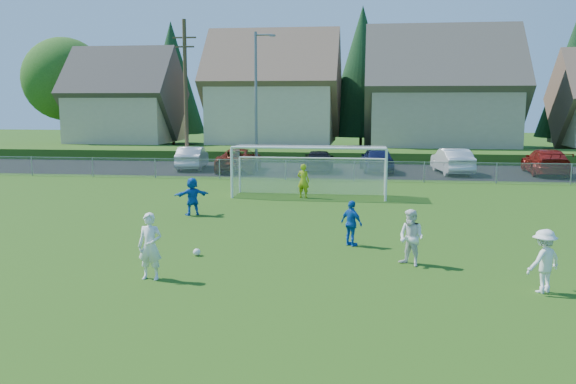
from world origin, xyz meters
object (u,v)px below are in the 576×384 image
player_white_b (411,238)px  car_d (319,161)px  soccer_ball (197,252)px  car_b (192,158)px  player_blue_a (352,223)px  car_f (452,161)px  player_white_a (150,246)px  soccer_goal (310,163)px  goalkeeper (303,181)px  car_c (239,160)px  player_white_c (544,261)px  player_blue_b (192,196)px  car_g (546,162)px  car_e (377,159)px

player_white_b → car_d: 23.67m
soccer_ball → car_b: bearing=106.7°
player_white_b → player_blue_a: (-1.74, 2.16, -0.07)m
soccer_ball → car_d: bearing=85.5°
car_f → player_white_a: bearing=58.9°
player_white_b → soccer_goal: 12.96m
goalkeeper → car_d: bearing=-73.5°
player_white_b → car_c: size_ratio=0.30×
player_white_c → player_blue_a: bearing=-76.3°
goalkeeper → car_b: size_ratio=0.35×
player_white_c → goalkeeper: (-7.36, 13.79, 0.04)m
car_f → soccer_goal: soccer_goal is taller
car_b → soccer_ball: bearing=99.0°
soccer_ball → player_white_b: bearing=-2.3°
car_b → car_f: size_ratio=0.96×
player_white_b → goalkeeper: goalkeeper is taller
player_blue_b → goalkeeper: bearing=-159.8°
soccer_ball → player_white_c: 9.66m
car_c → car_f: 13.87m
car_g → player_white_b: bearing=70.4°
player_white_b → player_blue_a: player_white_b is taller
car_e → soccer_goal: 11.51m
player_blue_a → car_c: car_c is taller
soccer_ball → player_white_c: bearing=-13.9°
player_blue_b → car_g: (18.24, 16.43, 0.03)m
soccer_ball → player_blue_b: (-2.02, 6.44, 0.66)m
car_e → player_blue_a: bearing=81.2°
player_white_b → player_blue_b: player_white_b is taller
player_white_a → player_white_b: bearing=19.8°
car_e → car_g: 10.61m
soccer_goal → player_white_b: bearing=-71.6°
player_white_b → car_g: bearing=106.3°
soccer_ball → player_white_a: 2.68m
player_blue_b → soccer_goal: size_ratio=0.21×
soccer_ball → player_white_a: size_ratio=0.13×
player_blue_b → player_white_b: bearing=110.0°
player_blue_a → soccer_goal: size_ratio=0.20×
player_white_a → player_white_c: player_white_a is taller
player_white_c → player_blue_b: (-11.37, 8.75, -0.01)m
soccer_ball → car_d: car_d is taller
soccer_ball → player_white_b: player_white_b is taller
player_white_b → car_c: player_white_b is taller
car_d → soccer_ball: bearing=82.9°
soccer_ball → player_white_b: size_ratio=0.14×
player_blue_a → car_e: size_ratio=0.31×
soccer_ball → soccer_goal: bearing=79.4°
car_d → car_e: 3.81m
player_white_c → soccer_goal: bearing=-98.4°
player_white_a → car_e: (6.12, 25.52, -0.06)m
player_white_c → car_b: (-16.23, 25.21, -0.01)m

